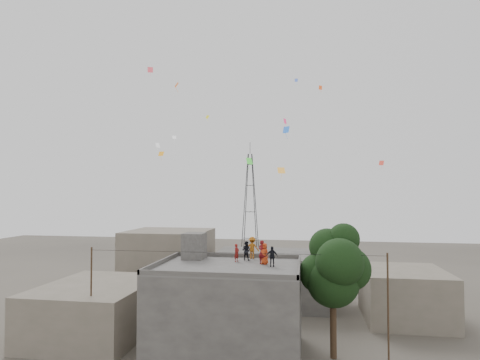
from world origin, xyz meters
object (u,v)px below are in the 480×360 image
Objects in this scene: tree at (335,267)px; transmission_tower at (250,206)px; person_red_adult at (262,252)px; stair_head_box at (194,246)px; person_dark_adult at (272,256)px.

tree is 41.12m from transmission_tower.
tree is 5.19m from person_red_adult.
transmission_tower is 39.46m from person_red_adult.
tree is (10.57, -2.00, -1.00)m from stair_head_box.
tree is 0.45× the size of transmission_tower.
transmission_tower is at bearing 106.09° from tree.
person_red_adult is at bearing 128.49° from person_dark_adult.
stair_head_box is at bearing 12.11° from person_red_adult.
transmission_tower is (-11.37, 39.40, 2.97)m from tree.
transmission_tower is 40.45m from person_dark_adult.
tree is at bearing 1.14° from person_dark_adult.
tree reaches higher than person_dark_adult.
transmission_tower is (-0.80, 37.40, 1.97)m from stair_head_box.
transmission_tower reaches higher than tree.
stair_head_box is 1.17× the size of person_red_adult.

